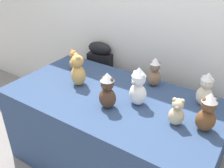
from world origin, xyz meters
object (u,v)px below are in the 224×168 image
object	(u,v)px
display_table	(112,132)
teddy_bear_mocha	(154,72)
teddy_bear_snow	(138,87)
teddy_bear_chestnut	(207,113)
teddy_bear_honey	(78,71)
teddy_bear_cream	(206,90)
teddy_bear_cocoa	(107,91)
teddy_bear_sand	(177,112)
teddy_bear_caramel	(74,61)
instrument_case	(100,80)

from	to	relation	value
display_table	teddy_bear_mocha	xyz separation A→B (m)	(0.21, 0.37, 0.53)
teddy_bear_snow	teddy_bear_chestnut	bearing A→B (deg)	10.29
display_table	teddy_bear_honey	xyz separation A→B (m)	(-0.37, 0.00, 0.54)
teddy_bear_cream	teddy_bear_cocoa	bearing A→B (deg)	-130.35
teddy_bear_cocoa	teddy_bear_sand	xyz separation A→B (m)	(0.52, 0.09, -0.05)
teddy_bear_caramel	teddy_bear_sand	bearing A→B (deg)	-4.36
instrument_case	teddy_bear_sand	world-z (taller)	teddy_bear_sand
teddy_bear_mocha	teddy_bear_caramel	bearing A→B (deg)	166.75
display_table	teddy_bear_mocha	bearing A→B (deg)	60.13
teddy_bear_honey	teddy_bear_sand	distance (m)	0.95
display_table	teddy_bear_cream	bearing A→B (deg)	23.80
teddy_bear_honey	teddy_bear_cream	bearing A→B (deg)	49.94
instrument_case	teddy_bear_snow	bearing A→B (deg)	-44.77
teddy_bear_cream	teddy_bear_chestnut	distance (m)	0.32
teddy_bear_snow	teddy_bear_cream	bearing A→B (deg)	45.58
teddy_bear_chestnut	teddy_bear_sand	distance (m)	0.20
display_table	instrument_case	bearing A→B (deg)	133.06
teddy_bear_caramel	teddy_bear_mocha	bearing A→B (deg)	19.16
teddy_bear_honey	teddy_bear_chestnut	world-z (taller)	teddy_bear_honey
teddy_bear_cocoa	teddy_bear_caramel	distance (m)	0.76
teddy_bear_cocoa	teddy_bear_mocha	size ratio (longest dim) A/B	1.11
teddy_bear_caramel	teddy_bear_sand	size ratio (longest dim) A/B	0.99
teddy_bear_snow	teddy_bear_caramel	bearing A→B (deg)	-179.81
teddy_bear_caramel	teddy_bear_chestnut	distance (m)	1.39
teddy_bear_snow	teddy_bear_cream	xyz separation A→B (m)	(0.44, 0.28, -0.02)
instrument_case	teddy_bear_chestnut	xyz separation A→B (m)	(1.34, -0.63, 0.44)
instrument_case	teddy_bear_cream	size ratio (longest dim) A/B	3.38
teddy_bear_caramel	teddy_bear_honey	bearing A→B (deg)	-33.37
teddy_bear_mocha	teddy_bear_cocoa	bearing A→B (deg)	-129.81
instrument_case	display_table	bearing A→B (deg)	-55.23
teddy_bear_chestnut	teddy_bear_cream	bearing A→B (deg)	77.69
display_table	instrument_case	size ratio (longest dim) A/B	1.88
teddy_bear_snow	teddy_bear_cream	distance (m)	0.52
teddy_bear_honey	teddy_bear_chestnut	size ratio (longest dim) A/B	1.01
instrument_case	teddy_bear_honey	distance (m)	0.78
display_table	teddy_bear_mocha	world-z (taller)	teddy_bear_mocha
display_table	teddy_bear_snow	bearing A→B (deg)	4.81
teddy_bear_mocha	teddy_bear_chestnut	bearing A→B (deg)	-57.55
teddy_bear_caramel	teddy_bear_cream	size ratio (longest dim) A/B	0.75
teddy_bear_chestnut	teddy_bear_sand	world-z (taller)	teddy_bear_chestnut
instrument_case	teddy_bear_chestnut	size ratio (longest dim) A/B	3.29
teddy_bear_cream	teddy_bear_sand	size ratio (longest dim) A/B	1.32
teddy_bear_cocoa	teddy_bear_chestnut	size ratio (longest dim) A/B	1.02
display_table	teddy_bear_chestnut	size ratio (longest dim) A/B	6.18
teddy_bear_cocoa	teddy_bear_sand	bearing A→B (deg)	2.29
teddy_bear_cream	teddy_bear_sand	bearing A→B (deg)	-91.17
display_table	teddy_bear_snow	distance (m)	0.60
teddy_bear_chestnut	teddy_bear_snow	bearing A→B (deg)	147.53
display_table	teddy_bear_chestnut	distance (m)	0.94
teddy_bear_cocoa	teddy_bear_snow	world-z (taller)	teddy_bear_snow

